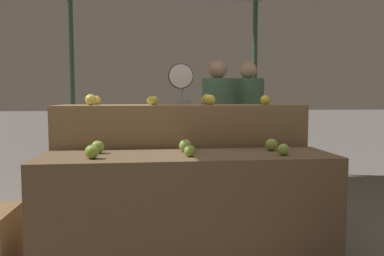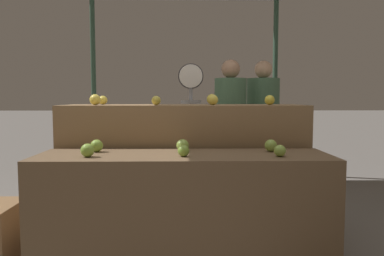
% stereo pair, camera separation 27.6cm
% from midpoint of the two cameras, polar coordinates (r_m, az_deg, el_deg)
% --- Properties ---
extents(display_counter_front, '(1.94, 0.55, 0.76)m').
position_cam_midpoint_polar(display_counter_front, '(2.56, -3.74, -12.51)').
color(display_counter_front, brown).
rests_on(display_counter_front, ground_plane).
extents(display_counter_back, '(1.94, 0.55, 1.08)m').
position_cam_midpoint_polar(display_counter_back, '(3.10, -4.34, -6.45)').
color(display_counter_back, olive).
rests_on(display_counter_back, ground_plane).
extents(apple_front_0, '(0.09, 0.09, 0.09)m').
position_cam_midpoint_polar(apple_front_0, '(2.41, -18.22, -3.49)').
color(apple_front_0, '#84AD3D').
rests_on(apple_front_0, display_counter_front).
extents(apple_front_1, '(0.07, 0.07, 0.07)m').
position_cam_midpoint_polar(apple_front_1, '(2.37, -3.69, -3.53)').
color(apple_front_1, '#84AD3D').
rests_on(apple_front_1, display_counter_front).
extents(apple_front_2, '(0.08, 0.08, 0.08)m').
position_cam_midpoint_polar(apple_front_2, '(2.47, 10.70, -3.25)').
color(apple_front_2, '#8EB247').
rests_on(apple_front_2, display_counter_front).
extents(apple_front_3, '(0.09, 0.09, 0.09)m').
position_cam_midpoint_polar(apple_front_3, '(2.62, -17.14, -2.81)').
color(apple_front_3, '#84AD3D').
rests_on(apple_front_3, display_counter_front).
extents(apple_front_4, '(0.09, 0.09, 0.09)m').
position_cam_midpoint_polar(apple_front_4, '(2.59, -4.09, -2.71)').
color(apple_front_4, '#8EB247').
rests_on(apple_front_4, display_counter_front).
extents(apple_front_5, '(0.09, 0.09, 0.09)m').
position_cam_midpoint_polar(apple_front_5, '(2.67, 9.15, -2.53)').
color(apple_front_5, '#8EB247').
rests_on(apple_front_5, display_counter_front).
extents(apple_back_0, '(0.09, 0.09, 0.09)m').
position_cam_midpoint_polar(apple_back_0, '(2.99, -17.77, 4.13)').
color(apple_back_0, yellow).
rests_on(apple_back_0, display_counter_back).
extents(apple_back_1, '(0.07, 0.07, 0.07)m').
position_cam_midpoint_polar(apple_back_1, '(2.93, -8.57, 4.16)').
color(apple_back_1, gold).
rests_on(apple_back_1, display_counter_back).
extents(apple_back_2, '(0.08, 0.08, 0.08)m').
position_cam_midpoint_polar(apple_back_2, '(2.95, 0.14, 4.31)').
color(apple_back_2, yellow).
rests_on(apple_back_2, display_counter_back).
extents(apple_back_3, '(0.08, 0.08, 0.08)m').
position_cam_midpoint_polar(apple_back_3, '(3.04, 8.56, 4.24)').
color(apple_back_3, gold).
rests_on(apple_back_3, display_counter_back).
extents(apple_back_4, '(0.07, 0.07, 0.07)m').
position_cam_midpoint_polar(apple_back_4, '(3.21, -16.80, 4.08)').
color(apple_back_4, yellow).
rests_on(apple_back_4, display_counter_back).
extents(apple_back_5, '(0.07, 0.07, 0.07)m').
position_cam_midpoint_polar(apple_back_5, '(3.16, -8.76, 4.17)').
color(apple_back_5, gold).
rests_on(apple_back_5, display_counter_back).
extents(apple_back_6, '(0.09, 0.09, 0.09)m').
position_cam_midpoint_polar(apple_back_6, '(3.17, -0.19, 4.40)').
color(apple_back_6, gold).
rests_on(apple_back_6, display_counter_back).
extents(produce_scale, '(0.25, 0.20, 1.47)m').
position_cam_midpoint_polar(produce_scale, '(3.74, -3.82, 3.43)').
color(produce_scale, '#99999E').
rests_on(produce_scale, ground_plane).
extents(person_vendor_at_scale, '(0.42, 0.42, 1.55)m').
position_cam_midpoint_polar(person_vendor_at_scale, '(4.13, 2.03, 1.22)').
color(person_vendor_at_scale, '#2D2D38').
rests_on(person_vendor_at_scale, ground_plane).
extents(person_customer_left, '(0.41, 0.41, 1.56)m').
position_cam_midpoint_polar(person_customer_left, '(4.49, 6.73, 1.51)').
color(person_customer_left, '#2D2D38').
rests_on(person_customer_left, ground_plane).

